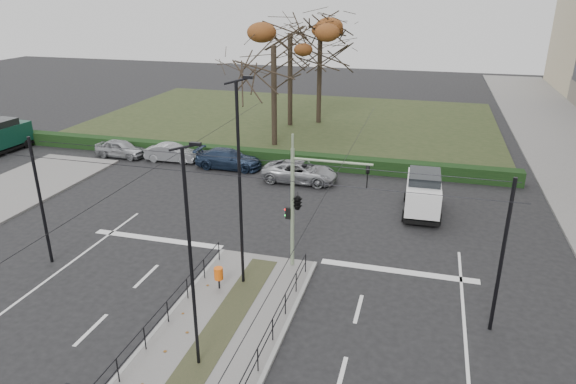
# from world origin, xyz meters

# --- Properties ---
(ground) EXTENTS (140.00, 140.00, 0.00)m
(ground) POSITION_xyz_m (0.00, 0.00, 0.00)
(ground) COLOR black
(ground) RESTS_ON ground
(median_island) EXTENTS (4.40, 15.00, 0.14)m
(median_island) POSITION_xyz_m (0.00, -2.50, 0.07)
(median_island) COLOR #63605E
(median_island) RESTS_ON ground
(park) EXTENTS (38.00, 26.00, 0.10)m
(park) POSITION_xyz_m (-6.00, 32.00, 0.05)
(park) COLOR #273219
(park) RESTS_ON ground
(hedge) EXTENTS (38.00, 1.00, 1.00)m
(hedge) POSITION_xyz_m (-6.00, 18.60, 0.50)
(hedge) COLOR black
(hedge) RESTS_ON ground
(median_railing) EXTENTS (4.14, 13.24, 0.92)m
(median_railing) POSITION_xyz_m (0.00, -2.60, 0.98)
(median_railing) COLOR black
(median_railing) RESTS_ON median_island
(catenary) EXTENTS (20.00, 34.00, 6.00)m
(catenary) POSITION_xyz_m (0.00, 1.62, 3.42)
(catenary) COLOR black
(catenary) RESTS_ON ground
(traffic_light) EXTENTS (3.73, 2.10, 5.48)m
(traffic_light) POSITION_xyz_m (1.63, 4.50, 3.33)
(traffic_light) COLOR gray
(traffic_light) RESTS_ON median_island
(litter_bin) EXTENTS (0.38, 0.38, 0.97)m
(litter_bin) POSITION_xyz_m (-1.11, 1.74, 0.83)
(litter_bin) COLOR black
(litter_bin) RESTS_ON median_island
(streetlamp_median_near) EXTENTS (0.64, 0.13, 7.67)m
(streetlamp_median_near) POSITION_xyz_m (0.03, -2.76, 4.04)
(streetlamp_median_near) COLOR black
(streetlamp_median_near) RESTS_ON median_island
(streetlamp_median_far) EXTENTS (0.73, 0.15, 8.72)m
(streetlamp_median_far) POSITION_xyz_m (-0.31, 2.51, 4.57)
(streetlamp_median_far) COLOR black
(streetlamp_median_far) RESTS_ON median_island
(parked_car_first) EXTENTS (3.98, 1.76, 1.33)m
(parked_car_first) POSITION_xyz_m (-15.52, 17.20, 0.67)
(parked_car_first) COLOR #97999E
(parked_car_first) RESTS_ON ground
(parked_car_second) EXTENTS (3.97, 1.51, 1.29)m
(parked_car_second) POSITION_xyz_m (-11.31, 17.28, 0.65)
(parked_car_second) COLOR #97999E
(parked_car_second) RESTS_ON ground
(parked_car_third) EXTENTS (4.75, 1.95, 1.38)m
(parked_car_third) POSITION_xyz_m (-6.67, 16.89, 0.69)
(parked_car_third) COLOR #1C2A42
(parked_car_third) RESTS_ON ground
(parked_car_fourth) EXTENTS (4.93, 2.28, 1.37)m
(parked_car_fourth) POSITION_xyz_m (-1.12, 15.55, 0.68)
(parked_car_fourth) COLOR #97999E
(parked_car_fourth) RESTS_ON ground
(white_van) EXTENTS (2.13, 4.50, 2.39)m
(white_van) POSITION_xyz_m (6.78, 12.45, 1.25)
(white_van) COLOR white
(white_van) RESTS_ON ground
(rust_tree) EXTENTS (7.54, 7.54, 10.80)m
(rust_tree) POSITION_xyz_m (-5.72, 29.97, 8.30)
(rust_tree) COLOR black
(rust_tree) RESTS_ON park
(bare_tree_center) EXTENTS (7.51, 7.51, 12.23)m
(bare_tree_center) POSITION_xyz_m (-3.38, 31.68, 8.63)
(bare_tree_center) COLOR black
(bare_tree_center) RESTS_ON park
(bare_tree_near) EXTENTS (7.59, 7.59, 10.38)m
(bare_tree_near) POSITION_xyz_m (-5.21, 23.25, 7.34)
(bare_tree_near) COLOR black
(bare_tree_near) RESTS_ON park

